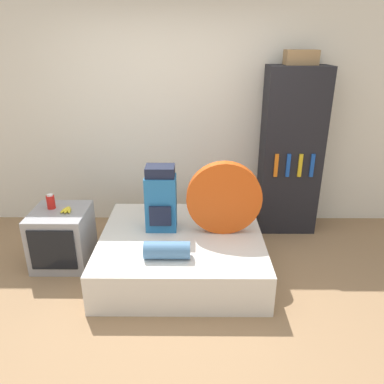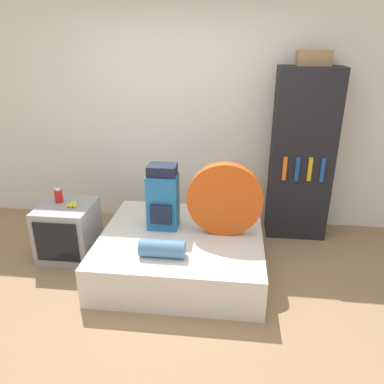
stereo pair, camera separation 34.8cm
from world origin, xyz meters
TOP-DOWN VIEW (x-y plane):
  - ground_plane at (0.00, 0.00)m, footprint 16.00×16.00m
  - wall_back at (0.00, 1.80)m, footprint 8.00×0.05m
  - bed at (0.08, 0.63)m, footprint 1.57×1.45m
  - backpack at (-0.12, 0.76)m, footprint 0.30×0.25m
  - tent_bag at (0.49, 0.69)m, footprint 0.72×0.10m
  - sleeping_roll at (-0.03, 0.21)m, footprint 0.40×0.16m
  - television at (-1.14, 0.74)m, footprint 0.55×0.57m
  - canister at (-1.23, 0.81)m, footprint 0.08×0.08m
  - banana_bunch at (-1.05, 0.74)m, footprint 0.12×0.15m
  - bookshelf at (1.30, 1.53)m, footprint 0.66×0.39m
  - cardboard_box at (1.32, 1.56)m, footprint 0.33×0.22m

SIDE VIEW (x-z plane):
  - ground_plane at x=0.00m, z-range 0.00..0.00m
  - bed at x=0.08m, z-range 0.00..0.38m
  - television at x=-1.14m, z-range 0.00..0.58m
  - sleeping_roll at x=-0.03m, z-range 0.38..0.54m
  - banana_bunch at x=-1.05m, z-range 0.58..0.61m
  - canister at x=-1.23m, z-range 0.57..0.72m
  - backpack at x=-0.12m, z-range 0.37..1.03m
  - tent_bag at x=0.49m, z-range 0.38..1.10m
  - bookshelf at x=1.30m, z-range 0.00..1.90m
  - wall_back at x=0.00m, z-range 0.00..2.60m
  - cardboard_box at x=1.32m, z-range 1.90..2.05m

